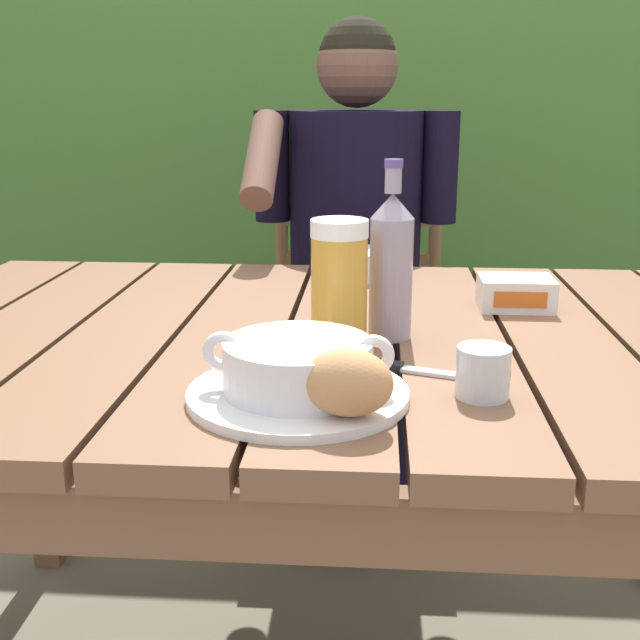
{
  "coord_description": "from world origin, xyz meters",
  "views": [
    {
      "loc": [
        0.05,
        -1.17,
        1.07
      ],
      "look_at": [
        -0.02,
        -0.19,
        0.79
      ],
      "focal_mm": 44.29,
      "sensor_mm": 36.0,
      "label": 1
    }
  ],
  "objects": [
    {
      "name": "beer_glass",
      "position": [
        0.0,
        -0.08,
        0.81
      ],
      "size": [
        0.08,
        0.08,
        0.18
      ],
      "color": "gold",
      "rests_on": "dining_table"
    },
    {
      "name": "chair_near_diner",
      "position": [
        -0.0,
        0.91,
        0.47
      ],
      "size": [
        0.48,
        0.47,
        0.92
      ],
      "color": "brown",
      "rests_on": "ground_plane"
    },
    {
      "name": "serving_plate",
      "position": [
        -0.04,
        -0.29,
        0.73
      ],
      "size": [
        0.27,
        0.27,
        0.01
      ],
      "color": "white",
      "rests_on": "dining_table"
    },
    {
      "name": "hedge_backdrop",
      "position": [
        -0.23,
        1.76,
        1.01
      ],
      "size": [
        4.26,
        0.85,
        2.67
      ],
      "color": "#45722F",
      "rests_on": "ground_plane"
    },
    {
      "name": "water_glass_small",
      "position": [
        0.18,
        -0.27,
        0.75
      ],
      "size": [
        0.07,
        0.07,
        0.06
      ],
      "color": "silver",
      "rests_on": "dining_table"
    },
    {
      "name": "table_knife",
      "position": [
        0.09,
        -0.18,
        0.73
      ],
      "size": [
        0.16,
        0.07,
        0.01
      ],
      "color": "silver",
      "rests_on": "dining_table"
    },
    {
      "name": "beer_bottle",
      "position": [
        0.07,
        -0.03,
        0.83
      ],
      "size": [
        0.06,
        0.06,
        0.26
      ],
      "color": "gray",
      "rests_on": "dining_table"
    },
    {
      "name": "bread_roll",
      "position": [
        0.02,
        -0.36,
        0.77
      ],
      "size": [
        0.11,
        0.09,
        0.08
      ],
      "color": "tan",
      "rests_on": "serving_plate"
    },
    {
      "name": "diner_bowl",
      "position": [
        -0.0,
        0.37,
        0.75
      ],
      "size": [
        0.15,
        0.15,
        0.05
      ],
      "color": "white",
      "rests_on": "dining_table"
    },
    {
      "name": "dining_table",
      "position": [
        0.0,
        0.0,
        0.64
      ],
      "size": [
        1.49,
        0.95,
        0.72
      ],
      "color": "brown",
      "rests_on": "ground_plane"
    },
    {
      "name": "soup_bowl",
      "position": [
        -0.04,
        -0.29,
        0.77
      ],
      "size": [
        0.23,
        0.18,
        0.07
      ],
      "color": "white",
      "rests_on": "serving_plate"
    },
    {
      "name": "butter_tub",
      "position": [
        0.29,
        0.15,
        0.75
      ],
      "size": [
        0.12,
        0.09,
        0.05
      ],
      "color": "white",
      "rests_on": "dining_table"
    },
    {
      "name": "person_eating",
      "position": [
        -0.0,
        0.71,
        0.73
      ],
      "size": [
        0.48,
        0.47,
        1.25
      ],
      "color": "black",
      "rests_on": "ground_plane"
    }
  ]
}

